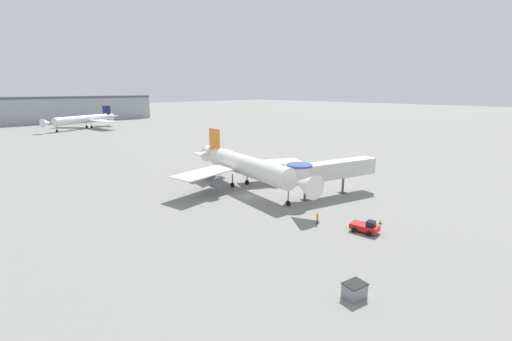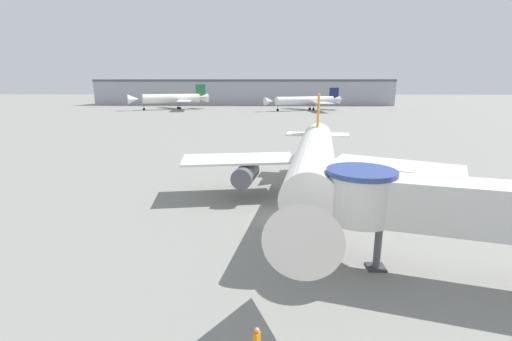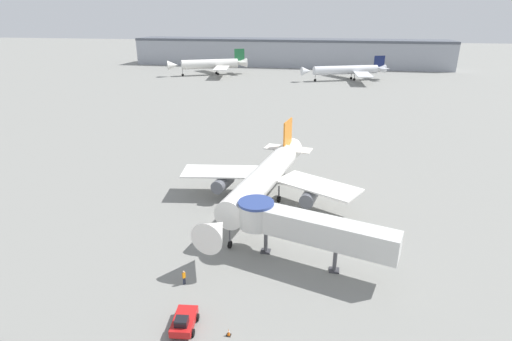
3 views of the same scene
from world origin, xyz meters
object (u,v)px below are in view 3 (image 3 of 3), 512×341
(traffic_cone_apron_front, at_px, (229,332))
(jet_bridge, at_px, (302,226))
(ground_crew_marshaller, at_px, (184,277))
(background_jet_navy_tail, at_px, (348,70))
(main_airplane, at_px, (264,179))
(pushback_tug_red, at_px, (184,322))
(traffic_cone_starboard_wing, at_px, (334,218))
(background_jet_green_tail, at_px, (212,64))

(traffic_cone_apron_front, bearing_deg, jet_bridge, 68.07)
(ground_crew_marshaller, distance_m, background_jet_navy_tail, 145.41)
(main_airplane, bearing_deg, jet_bridge, -53.68)
(pushback_tug_red, relative_size, ground_crew_marshaller, 2.25)
(main_airplane, bearing_deg, ground_crew_marshaller, -94.57)
(traffic_cone_starboard_wing, bearing_deg, main_airplane, 167.40)
(pushback_tug_red, xyz_separation_m, background_jet_navy_tail, (15.41, 150.16, 3.63))
(background_jet_navy_tail, bearing_deg, pushback_tug_red, -29.43)
(traffic_cone_starboard_wing, xyz_separation_m, ground_crew_marshaller, (-14.75, -17.07, 0.59))
(pushback_tug_red, bearing_deg, background_jet_green_tail, 99.10)
(jet_bridge, bearing_deg, ground_crew_marshaller, -134.65)
(main_airplane, height_order, jet_bridge, main_airplane)
(main_airplane, distance_m, traffic_cone_apron_front, 25.59)
(pushback_tug_red, bearing_deg, jet_bridge, 46.29)
(jet_bridge, xyz_separation_m, pushback_tug_red, (-9.06, -12.34, -3.79))
(main_airplane, distance_m, background_jet_green_tail, 138.04)
(pushback_tug_red, height_order, ground_crew_marshaller, pushback_tug_red)
(pushback_tug_red, height_order, background_jet_green_tail, background_jet_green_tail)
(traffic_cone_starboard_wing, bearing_deg, background_jet_green_tail, 113.91)
(main_airplane, xyz_separation_m, jet_bridge, (6.61, -12.84, 0.29))
(background_jet_navy_tail, relative_size, background_jet_green_tail, 1.05)
(traffic_cone_starboard_wing, xyz_separation_m, background_jet_navy_tail, (2.90, 127.23, 4.01))
(main_airplane, relative_size, background_jet_navy_tail, 0.89)
(jet_bridge, height_order, pushback_tug_red, jet_bridge)
(pushback_tug_red, xyz_separation_m, background_jet_green_tail, (-45.83, 154.50, 4.26))
(jet_bridge, height_order, background_jet_green_tail, background_jet_green_tail)
(jet_bridge, distance_m, traffic_cone_starboard_wing, 11.89)
(traffic_cone_starboard_wing, relative_size, background_jet_green_tail, 0.02)
(pushback_tug_red, height_order, traffic_cone_starboard_wing, pushback_tug_red)
(traffic_cone_starboard_wing, relative_size, background_jet_navy_tail, 0.02)
(traffic_cone_apron_front, distance_m, background_jet_green_tail, 162.48)
(main_airplane, xyz_separation_m, traffic_cone_apron_front, (1.62, -25.24, -3.90))
(main_airplane, xyz_separation_m, pushback_tug_red, (-2.45, -25.18, -3.50))
(pushback_tug_red, distance_m, traffic_cone_apron_front, 4.09)
(background_jet_green_tail, bearing_deg, pushback_tug_red, -11.78)
(pushback_tug_red, relative_size, background_jet_green_tail, 0.10)
(main_airplane, distance_m, background_jet_navy_tail, 125.65)
(main_airplane, bearing_deg, pushback_tug_red, -86.49)
(main_airplane, height_order, traffic_cone_apron_front, main_airplane)
(jet_bridge, distance_m, traffic_cone_apron_front, 14.01)
(traffic_cone_starboard_wing, bearing_deg, ground_crew_marshaller, -130.83)
(jet_bridge, bearing_deg, main_airplane, 132.75)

